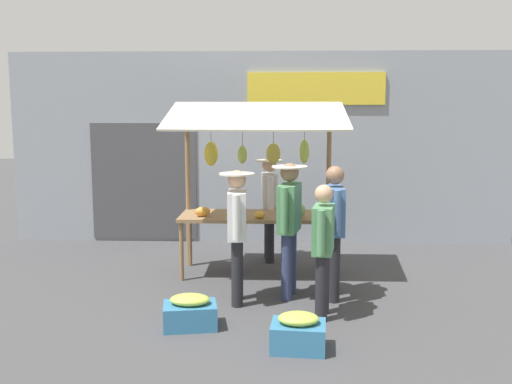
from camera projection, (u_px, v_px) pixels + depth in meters
ground_plane at (257, 273)px, 8.45m from camera, size 40.00×40.00×0.00m
street_backdrop at (260, 148)px, 10.39m from camera, size 9.00×0.30×3.40m
market_stall at (257, 169)px, 8.26m from camera, size 2.50×1.46×2.50m
vendor_with_sunhat at (269, 200)px, 9.05m from camera, size 0.42×0.70×1.64m
shopper_with_shopping_bag at (237, 225)px, 7.03m from camera, size 0.43×0.70×1.66m
shopper_with_ponytail at (323, 242)px, 6.55m from camera, size 0.29×0.66×1.54m
shopper_in_grey_tee at (289, 218)px, 7.26m from camera, size 0.45×0.71×1.72m
shopper_in_striped_shirt at (334, 222)px, 7.19m from camera, size 0.23×0.72×1.69m
produce_crate_near at (298, 333)px, 5.74m from camera, size 0.57×0.46×0.38m
produce_crate_side at (190, 312)px, 6.33m from camera, size 0.64×0.50×0.38m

